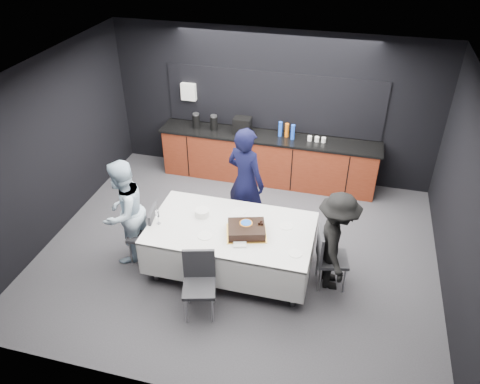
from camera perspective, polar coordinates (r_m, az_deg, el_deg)
name	(u,v)px	position (r m, az deg, el deg)	size (l,w,h in m)	color
ground	(238,251)	(7.39, -0.20, -7.22)	(6.00, 6.00, 0.00)	#3D3D42
room_shell	(238,146)	(6.33, -0.23, 5.62)	(6.04, 5.04, 2.82)	white
kitchenette	(267,154)	(8.86, 3.35, 4.61)	(4.10, 0.64, 2.05)	#5E1E0E
party_table	(231,235)	(6.68, -1.08, -5.22)	(2.32, 1.32, 0.78)	#99999E
cake_assembly	(246,230)	(6.44, 0.79, -4.61)	(0.65, 0.58, 0.17)	#F1B947
plate_stack	(202,213)	(6.80, -4.65, -2.53)	(0.21, 0.21, 0.10)	white
loose_plate_near	(205,236)	(6.45, -4.28, -5.33)	(0.21, 0.21, 0.01)	white
loose_plate_right_a	(286,226)	(6.64, 5.64, -4.14)	(0.19, 0.19, 0.01)	white
loose_plate_right_b	(295,253)	(6.20, 6.76, -7.43)	(0.19, 0.19, 0.01)	white
loose_plate_far	(239,212)	(6.88, -0.12, -2.43)	(0.21, 0.21, 0.01)	white
fork_pile	(240,245)	(6.27, -0.01, -6.44)	(0.17, 0.11, 0.03)	white
champagne_flute	(157,215)	(6.66, -10.03, -2.72)	(0.06, 0.06, 0.22)	white
chair_left	(148,230)	(7.07, -11.17, -4.59)	(0.48, 0.48, 0.92)	#2A2A2F
chair_right	(327,254)	(6.63, 10.58, -7.48)	(0.50, 0.50, 0.92)	#2A2A2F
chair_near	(199,279)	(6.19, -5.00, -10.48)	(0.52, 0.52, 0.92)	#2A2A2F
person_center	(246,182)	(7.31, 0.69, 1.28)	(0.67, 0.44, 1.84)	black
person_left	(124,212)	(7.01, -13.99, -2.40)	(0.80, 0.62, 1.64)	silver
person_right	(336,242)	(6.50, 11.63, -6.00)	(0.98, 0.56, 1.51)	black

